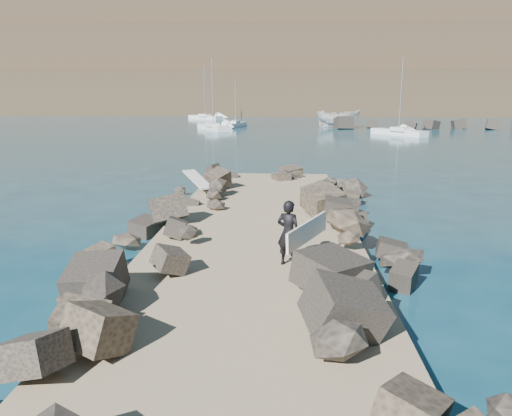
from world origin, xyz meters
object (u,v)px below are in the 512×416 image
(surfboard_resting, at_px, (197,182))
(sailboat_b, at_px, (236,125))
(surfer_with_board, at_px, (291,233))
(boat_imported, at_px, (338,119))

(surfboard_resting, relative_size, sailboat_b, 0.32)
(surfer_with_board, relative_size, sailboat_b, 0.26)
(boat_imported, xyz_separation_m, sailboat_b, (-14.47, -0.77, -0.90))
(surfboard_resting, relative_size, boat_imported, 0.34)
(sailboat_b, bearing_deg, surfer_with_board, -83.11)
(surfboard_resting, distance_m, boat_imported, 52.50)
(boat_imported, distance_m, sailboat_b, 14.52)
(surfer_with_board, height_order, sailboat_b, sailboat_b)
(surfboard_resting, height_order, boat_imported, boat_imported)
(surfboard_resting, xyz_separation_m, boat_imported, (11.14, 51.30, 0.21))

